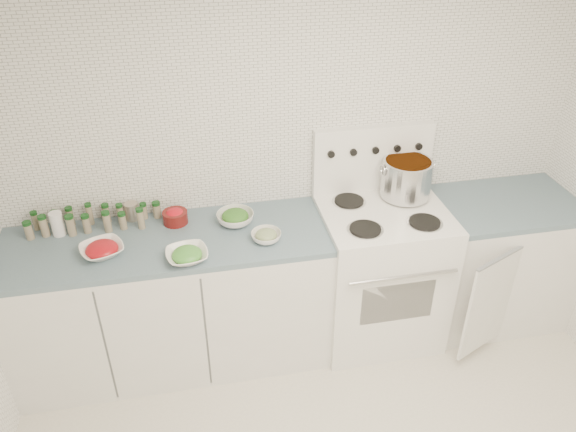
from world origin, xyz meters
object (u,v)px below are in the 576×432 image
object	(u,v)px
stock_pot	(407,177)
bowl_tomato	(102,249)
stove	(379,269)
bowl_snowpea	(187,255)

from	to	relation	value
stock_pot	bowl_tomato	world-z (taller)	stock_pot
stove	bowl_tomato	world-z (taller)	stove
bowl_tomato	bowl_snowpea	distance (m)	0.47
stock_pot	bowl_snowpea	world-z (taller)	stock_pot
stock_pot	bowl_tomato	distance (m)	1.83
stove	bowl_tomato	bearing A→B (deg)	-177.46
bowl_snowpea	bowl_tomato	bearing A→B (deg)	162.62
stove	bowl_tomato	distance (m)	1.69
stove	bowl_tomato	size ratio (longest dim) A/B	4.67
stock_pot	bowl_snowpea	size ratio (longest dim) A/B	1.32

